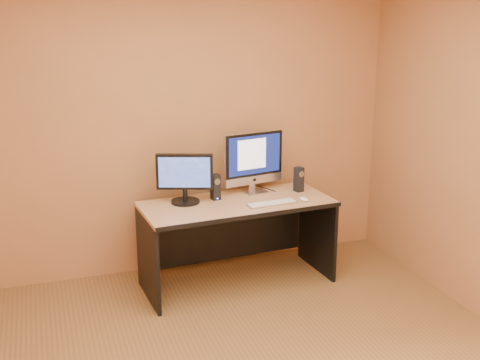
# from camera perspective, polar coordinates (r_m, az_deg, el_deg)

# --- Properties ---
(walls) EXTENTS (4.00, 4.00, 2.60)m
(walls) POSITION_cam_1_polar(r_m,az_deg,el_deg) (3.38, 0.85, -0.98)
(walls) COLOR #A36541
(walls) RESTS_ON ground
(desk) EXTENTS (1.63, 0.80, 0.73)m
(desk) POSITION_cam_1_polar(r_m,az_deg,el_deg) (5.13, -0.26, -6.01)
(desk) COLOR tan
(desk) RESTS_ON ground
(imac) EXTENTS (0.59, 0.31, 0.54)m
(imac) POSITION_cam_1_polar(r_m,az_deg,el_deg) (5.20, 1.43, 1.70)
(imac) COLOR #B8B8BD
(imac) RESTS_ON desk
(second_monitor) EXTENTS (0.53, 0.38, 0.42)m
(second_monitor) POSITION_cam_1_polar(r_m,az_deg,el_deg) (4.95, -5.26, 0.13)
(second_monitor) COLOR black
(second_monitor) RESTS_ON desk
(speaker_left) EXTENTS (0.08, 0.08, 0.22)m
(speaker_left) POSITION_cam_1_polar(r_m,az_deg,el_deg) (5.05, -2.34, -0.67)
(speaker_left) COLOR black
(speaker_left) RESTS_ON desk
(speaker_right) EXTENTS (0.08, 0.08, 0.22)m
(speaker_right) POSITION_cam_1_polar(r_m,az_deg,el_deg) (5.30, 5.59, 0.07)
(speaker_right) COLOR black
(speaker_right) RESTS_ON desk
(keyboard) EXTENTS (0.43, 0.15, 0.02)m
(keyboard) POSITION_cam_1_polar(r_m,az_deg,el_deg) (4.95, 3.04, -2.22)
(keyboard) COLOR #B0B0B4
(keyboard) RESTS_ON desk
(mouse) EXTENTS (0.08, 0.11, 0.04)m
(mouse) POSITION_cam_1_polar(r_m,az_deg,el_deg) (5.06, 6.06, -1.80)
(mouse) COLOR silver
(mouse) RESTS_ON desk
(cable_a) EXTENTS (0.09, 0.21, 0.01)m
(cable_a) POSITION_cam_1_polar(r_m,az_deg,el_deg) (5.37, 2.53, -0.82)
(cable_a) COLOR black
(cable_a) RESTS_ON desk
(cable_b) EXTENTS (0.04, 0.18, 0.01)m
(cable_b) POSITION_cam_1_polar(r_m,az_deg,el_deg) (5.34, 0.99, -0.92)
(cable_b) COLOR black
(cable_b) RESTS_ON desk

